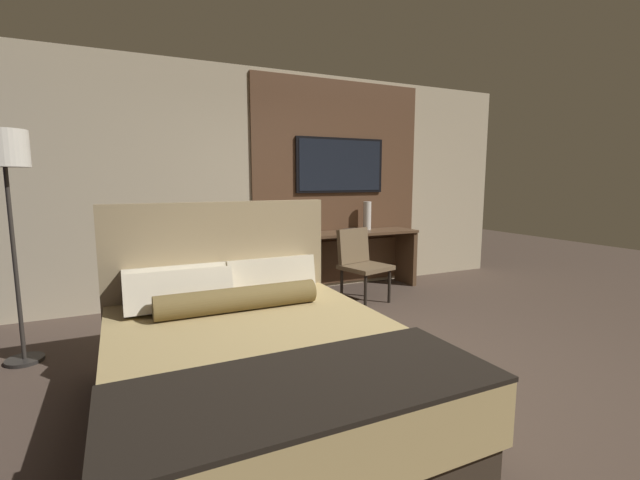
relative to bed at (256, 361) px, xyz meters
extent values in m
plane|color=#4C3D33|center=(1.06, 0.11, -0.33)|extent=(16.00, 16.00, 0.00)
cube|color=#BCAD8E|center=(1.06, 2.71, 1.07)|extent=(7.20, 0.06, 2.80)
cube|color=brown|center=(1.99, 2.66, 1.07)|extent=(2.43, 0.03, 2.70)
cube|color=#33281E|center=(0.01, -0.13, -0.22)|extent=(1.69, 2.06, 0.22)
cube|color=tan|center=(0.01, -0.13, 0.05)|extent=(1.75, 2.12, 0.32)
cube|color=black|center=(0.01, -0.82, 0.22)|extent=(1.76, 0.74, 0.02)
cube|color=#998460|center=(0.01, 0.97, 0.31)|extent=(1.78, 0.08, 1.29)
cube|color=beige|center=(-0.37, 0.83, 0.35)|extent=(0.73, 0.23, 0.31)
cube|color=beige|center=(0.38, 0.83, 0.35)|extent=(0.73, 0.23, 0.31)
cube|color=beige|center=(-0.37, 0.62, 0.35)|extent=(0.73, 0.25, 0.32)
cylinder|color=brown|center=(0.01, 0.42, 0.29)|extent=(1.14, 0.17, 0.17)
cube|color=brown|center=(1.99, 2.40, 0.43)|extent=(1.93, 0.49, 0.03)
cube|color=brown|center=(1.06, 2.40, 0.04)|extent=(0.06, 0.44, 0.75)
cube|color=brown|center=(2.92, 2.40, 0.04)|extent=(0.06, 0.44, 0.75)
cube|color=brown|center=(1.99, 2.62, 0.12)|extent=(1.81, 0.02, 0.37)
cube|color=black|center=(1.99, 2.63, 1.32)|extent=(1.28, 0.04, 0.72)
cube|color=black|center=(1.99, 2.61, 1.32)|extent=(1.20, 0.01, 0.66)
cube|color=brown|center=(1.90, 1.80, 0.10)|extent=(0.62, 0.61, 0.05)
cube|color=brown|center=(1.84, 2.01, 0.33)|extent=(0.48, 0.22, 0.42)
cylinder|color=black|center=(1.75, 1.56, -0.13)|extent=(0.04, 0.04, 0.40)
cylinder|color=black|center=(2.15, 1.66, -0.13)|extent=(0.04, 0.04, 0.40)
cylinder|color=black|center=(1.65, 1.93, -0.13)|extent=(0.04, 0.04, 0.40)
cylinder|color=black|center=(2.05, 2.04, -0.13)|extent=(0.04, 0.04, 0.40)
cylinder|color=#282623|center=(-1.48, 1.53, -0.32)|extent=(0.28, 0.28, 0.03)
cylinder|color=#332D28|center=(-1.48, 1.53, 0.47)|extent=(0.03, 0.03, 1.60)
cylinder|color=silver|center=(-1.48, 1.53, 1.37)|extent=(0.34, 0.34, 0.28)
cylinder|color=silver|center=(2.35, 2.51, 0.64)|extent=(0.11, 0.11, 0.38)
cube|color=#332D28|center=(2.09, 2.46, 0.47)|extent=(0.25, 0.21, 0.03)
camera|label=1|loc=(-0.73, -2.47, 1.13)|focal=24.00mm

